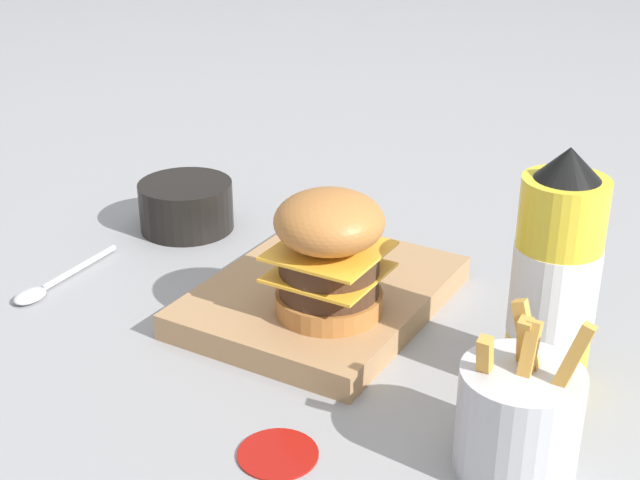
# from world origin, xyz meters

# --- Properties ---
(ground_plane) EXTENTS (6.00, 6.00, 0.00)m
(ground_plane) POSITION_xyz_m (0.00, 0.00, 0.00)
(ground_plane) COLOR gray
(serving_board) EXTENTS (0.28, 0.22, 0.03)m
(serving_board) POSITION_xyz_m (-0.04, 0.00, 0.01)
(serving_board) COLOR #A37A51
(serving_board) RESTS_ON ground_plane
(burger) EXTENTS (0.10, 0.10, 0.12)m
(burger) POSITION_xyz_m (-0.09, -0.03, 0.09)
(burger) COLOR #AD6B33
(burger) RESTS_ON serving_board
(ketchup_bottle) EXTENTS (0.07, 0.07, 0.22)m
(ketchup_bottle) POSITION_xyz_m (-0.06, -0.24, 0.10)
(ketchup_bottle) COLOR yellow
(ketchup_bottle) RESTS_ON ground_plane
(fries_basket) EXTENTS (0.09, 0.09, 0.14)m
(fries_basket) POSITION_xyz_m (-0.19, -0.26, 0.05)
(fries_basket) COLOR #B7B7BC
(fries_basket) RESTS_ON ground_plane
(side_bowl) EXTENTS (0.12, 0.12, 0.06)m
(side_bowl) POSITION_xyz_m (0.05, 0.25, 0.03)
(side_bowl) COLOR black
(side_bowl) RESTS_ON ground_plane
(spoon) EXTENTS (0.16, 0.03, 0.01)m
(spoon) POSITION_xyz_m (-0.16, 0.28, 0.01)
(spoon) COLOR silver
(spoon) RESTS_ON ground_plane
(ketchup_puddle) EXTENTS (0.07, 0.07, 0.00)m
(ketchup_puddle) POSITION_xyz_m (-0.27, -0.09, 0.00)
(ketchup_puddle) COLOR #9E140F
(ketchup_puddle) RESTS_ON ground_plane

